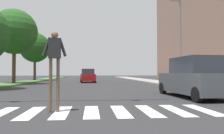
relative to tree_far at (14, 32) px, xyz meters
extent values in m
plane|color=#2D2D30|center=(8.14, 6.54, -5.56)|extent=(140.00, 140.00, 0.00)
cube|color=silver|center=(5.44, -16.75, -5.55)|extent=(0.45, 2.20, 0.01)
cube|color=silver|center=(6.34, -16.75, -5.55)|extent=(0.45, 2.20, 0.01)
cube|color=silver|center=(7.24, -16.75, -5.55)|extent=(0.45, 2.20, 0.01)
cube|color=silver|center=(8.14, -16.75, -5.55)|extent=(0.45, 2.20, 0.01)
cube|color=silver|center=(9.04, -16.75, -5.55)|extent=(0.45, 2.20, 0.01)
cube|color=silver|center=(9.94, -16.75, -5.55)|extent=(0.45, 2.20, 0.01)
cube|color=silver|center=(10.84, -16.75, -5.55)|extent=(0.45, 2.20, 0.01)
cube|color=silver|center=(11.74, -16.75, -5.55)|extent=(0.45, 2.20, 0.01)
cube|color=#477A38|center=(0.01, 4.54, -5.48)|extent=(2.65, 64.00, 0.15)
cylinder|color=#4C3823|center=(0.00, 0.00, -3.41)|extent=(0.36, 0.36, 3.99)
sphere|color=#23561E|center=(0.00, 0.00, 0.02)|extent=(4.77, 4.77, 4.77)
cylinder|color=#4C3823|center=(-0.32, 9.62, -3.64)|extent=(0.36, 0.36, 3.53)
sphere|color=#1E4C19|center=(-0.32, 9.62, -0.53)|extent=(4.45, 4.45, 4.45)
cube|color=#9E9991|center=(16.32, 4.54, -5.48)|extent=(3.00, 64.00, 0.15)
cylinder|color=slate|center=(15.82, -5.64, -1.66)|extent=(0.14, 0.14, 7.50)
cube|color=gray|center=(15.32, -5.64, 1.99)|extent=(0.90, 0.24, 0.16)
cylinder|color=brown|center=(7.10, -16.68, -4.73)|extent=(0.12, 0.12, 1.65)
cylinder|color=brown|center=(6.89, -16.73, -4.73)|extent=(0.12, 0.12, 1.65)
cube|color=#262628|center=(7.00, -16.71, -3.60)|extent=(0.42, 0.31, 0.62)
cylinder|color=#262628|center=(7.23, -16.66, -3.56)|extent=(0.28, 0.14, 0.58)
cylinder|color=#262628|center=(6.76, -16.76, -3.56)|extent=(0.28, 0.14, 0.58)
sphere|color=#8C664C|center=(7.00, -16.71, -3.18)|extent=(0.26, 0.26, 0.22)
cube|color=#474C51|center=(13.17, -13.26, -4.85)|extent=(2.09, 4.67, 0.96)
cube|color=#2D333D|center=(13.18, -13.49, -3.98)|extent=(1.77, 2.60, 0.79)
cylinder|color=black|center=(12.23, -11.45, -5.24)|extent=(0.25, 0.65, 0.64)
cylinder|color=black|center=(13.97, -11.38, -5.24)|extent=(0.25, 0.65, 0.64)
cylinder|color=black|center=(12.38, -15.15, -5.24)|extent=(0.25, 0.65, 0.64)
cube|color=maroon|center=(7.67, 3.98, -4.93)|extent=(2.06, 4.27, 0.82)
cube|color=#2D333D|center=(7.68, 3.77, -4.18)|extent=(1.67, 1.98, 0.67)
cylinder|color=black|center=(6.75, 5.53, -5.24)|extent=(0.27, 0.66, 0.64)
cylinder|color=black|center=(8.32, 5.65, -5.24)|extent=(0.27, 0.66, 0.64)
cylinder|color=black|center=(7.01, 2.30, -5.24)|extent=(0.27, 0.66, 0.64)
cylinder|color=black|center=(8.58, 2.42, -5.24)|extent=(0.27, 0.66, 0.64)
camera|label=1|loc=(8.12, -23.41, -4.36)|focal=34.29mm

